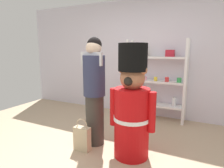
{
  "coord_description": "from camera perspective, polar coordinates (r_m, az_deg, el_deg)",
  "views": [
    {
      "loc": [
        1.28,
        -2.05,
        1.48
      ],
      "look_at": [
        0.09,
        0.36,
        1.0
      ],
      "focal_mm": 30.68,
      "sensor_mm": 36.0,
      "label": 1
    }
  ],
  "objects": [
    {
      "name": "ground_plane",
      "position": [
        2.83,
        -5.26,
        -21.42
      ],
      "size": [
        6.4,
        6.4,
        0.0
      ],
      "primitive_type": "plane",
      "color": "tan"
    },
    {
      "name": "teddy_bear_guard",
      "position": [
        2.64,
        5.95,
        -6.9
      ],
      "size": [
        0.66,
        0.5,
        1.57
      ],
      "color": "red",
      "rests_on": "ground_plane"
    },
    {
      "name": "merchandise_shelf",
      "position": [
        4.18,
        13.0,
        1.23
      ],
      "size": [
        1.25,
        0.35,
        1.7
      ],
      "color": "white",
      "rests_on": "ground_plane"
    },
    {
      "name": "shopping_bag",
      "position": [
        2.98,
        -8.88,
        -15.68
      ],
      "size": [
        0.25,
        0.12,
        0.49
      ],
      "color": "#C1AD89",
      "rests_on": "ground_plane"
    },
    {
      "name": "person_shopper",
      "position": [
        2.95,
        -5.28,
        -1.65
      ],
      "size": [
        0.35,
        0.34,
        1.67
      ],
      "color": "#38332D",
      "rests_on": "ground_plane"
    },
    {
      "name": "back_wall",
      "position": [
        4.44,
        9.55,
        7.63
      ],
      "size": [
        6.4,
        0.12,
        2.6
      ],
      "primitive_type": "cube",
      "color": "silver",
      "rests_on": "ground_plane"
    }
  ]
}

